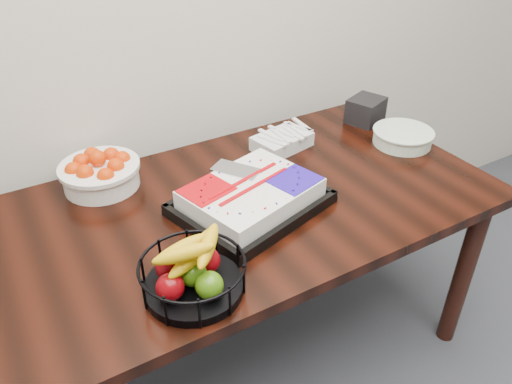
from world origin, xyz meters
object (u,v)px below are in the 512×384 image
table (231,226)px  tangerine_bowl (99,167)px  plate_stack (403,137)px  napkin_box (366,110)px  fruit_basket (193,273)px  cake_tray (251,197)px

table → tangerine_bowl: (-0.33, 0.33, 0.16)m
table → plate_stack: size_ratio=7.55×
plate_stack → napkin_box: bearing=88.1°
tangerine_bowl → fruit_basket: tangerine_bowl is taller
plate_stack → napkin_box: 0.23m
table → tangerine_bowl: bearing=135.0°
tangerine_bowl → napkin_box: tangerine_bowl is taller
tangerine_bowl → table: bearing=-45.0°
napkin_box → tangerine_bowl: bearing=176.7°
fruit_basket → plate_stack: (1.06, 0.33, -0.03)m
table → cake_tray: (0.05, -0.05, 0.13)m
fruit_basket → table: bearing=48.5°
tangerine_bowl → plate_stack: size_ratio=1.15×
fruit_basket → napkin_box: fruit_basket is taller
cake_tray → plate_stack: bearing=6.1°
tangerine_bowl → napkin_box: bearing=-3.3°
plate_stack → table: bearing=-178.0°
table → plate_stack: plate_stack is taller
table → fruit_basket: 0.43m
tangerine_bowl → fruit_basket: 0.63m
napkin_box → table: bearing=-161.9°
cake_tray → plate_stack: 0.74m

